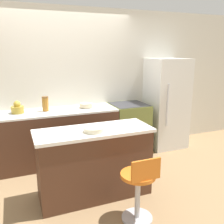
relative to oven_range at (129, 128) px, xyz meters
The scene contains 11 objects.
ground_plane 1.26m from the oven_range, 163.57° to the right, with size 14.00×14.00×0.00m, color #8E704C.
wall_back 1.45m from the oven_range, 162.97° to the left, with size 8.00×0.06×2.60m.
back_counter 1.47m from the oven_range, behind, with size 2.27×0.63×0.91m.
kitchen_island 1.60m from the oven_range, 131.73° to the right, with size 1.48×0.57×0.91m.
oven_range is the anchor object (origin of this frame).
refrigerator 0.90m from the oven_range, ahead, with size 0.71×0.67×1.73m.
stool_chair 2.03m from the oven_range, 112.48° to the right, with size 0.39×0.39×0.80m.
kettle 1.99m from the oven_range, behind, with size 0.19×0.19×0.20m.
mixing_bowl 0.95m from the oven_range, behind, with size 0.22×0.22×0.07m.
canister_jar 1.60m from the oven_range, behind, with size 0.11×0.11×0.23m.
fruit_bowl 1.74m from the oven_range, 130.37° to the right, with size 0.25×0.25×0.06m.
Camera 1 is at (-0.83, -3.71, 1.86)m, focal length 40.00 mm.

